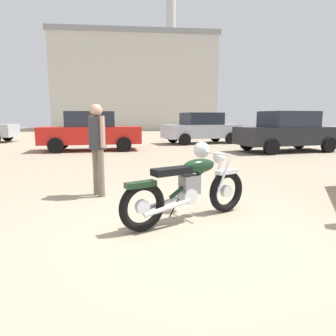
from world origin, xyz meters
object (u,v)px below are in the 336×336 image
(bystander, at_px, (97,140))
(vintage_motorcycle, at_px, (190,185))
(white_estate_far, at_px, (91,131))
(dark_sedan_left, at_px, (287,132))
(red_hatchback_near, at_px, (201,128))

(bystander, bearing_deg, vintage_motorcycle, 98.36)
(vintage_motorcycle, height_order, white_estate_far, white_estate_far)
(bystander, relative_size, white_estate_far, 0.39)
(vintage_motorcycle, distance_m, dark_sedan_left, 9.62)
(dark_sedan_left, bearing_deg, white_estate_far, -19.62)
(vintage_motorcycle, bearing_deg, red_hatchback_near, 49.89)
(dark_sedan_left, bearing_deg, bystander, 32.11)
(dark_sedan_left, distance_m, red_hatchback_near, 5.04)
(vintage_motorcycle, bearing_deg, bystander, 107.91)
(bystander, xyz_separation_m, dark_sedan_left, (7.45, 5.86, -0.18))
(dark_sedan_left, height_order, red_hatchback_near, same)
(white_estate_far, distance_m, dark_sedan_left, 8.33)
(vintage_motorcycle, xyz_separation_m, bystander, (-1.32, 1.55, 0.53))
(white_estate_far, xyz_separation_m, dark_sedan_left, (8.09, -1.95, 0.00))
(bystander, bearing_deg, red_hatchback_near, -148.30)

